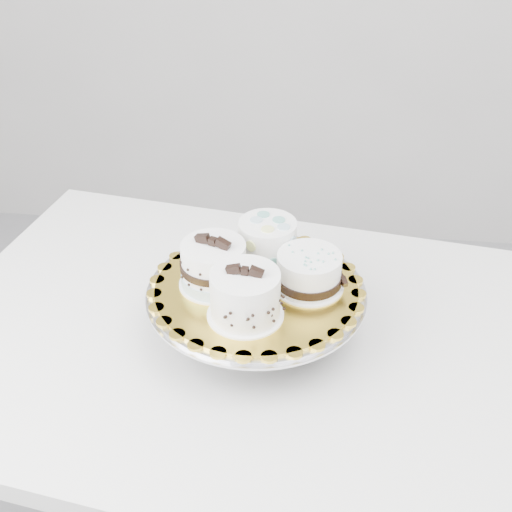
# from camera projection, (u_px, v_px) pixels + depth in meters

# --- Properties ---
(table) EXTENTS (1.21, 0.90, 0.75)m
(table) POSITION_uv_depth(u_px,v_px,m) (259.00, 372.00, 1.12)
(table) COLOR white
(table) RESTS_ON floor
(cake_stand) EXTENTS (0.35, 0.35, 0.09)m
(cake_stand) POSITION_uv_depth(u_px,v_px,m) (256.00, 303.00, 1.03)
(cake_stand) COLOR gray
(cake_stand) RESTS_ON table
(cake_board) EXTENTS (0.43, 0.43, 0.00)m
(cake_board) POSITION_uv_depth(u_px,v_px,m) (256.00, 287.00, 1.01)
(cake_board) COLOR yellow
(cake_board) RESTS_ON cake_stand
(cake_swirl) EXTENTS (0.11, 0.11, 0.09)m
(cake_swirl) POSITION_uv_depth(u_px,v_px,m) (245.00, 296.00, 0.93)
(cake_swirl) COLOR white
(cake_swirl) RESTS_ON cake_board
(cake_banded) EXTENTS (0.13, 0.13, 0.09)m
(cake_banded) POSITION_uv_depth(u_px,v_px,m) (214.00, 266.00, 1.00)
(cake_banded) COLOR white
(cake_banded) RESTS_ON cake_board
(cake_dots) EXTENTS (0.12, 0.12, 0.07)m
(cake_dots) POSITION_uv_depth(u_px,v_px,m) (267.00, 240.00, 1.05)
(cake_dots) COLOR white
(cake_dots) RESTS_ON cake_board
(cake_ribbon) EXTENTS (0.13, 0.13, 0.06)m
(cake_ribbon) POSITION_uv_depth(u_px,v_px,m) (309.00, 272.00, 1.00)
(cake_ribbon) COLOR white
(cake_ribbon) RESTS_ON cake_board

